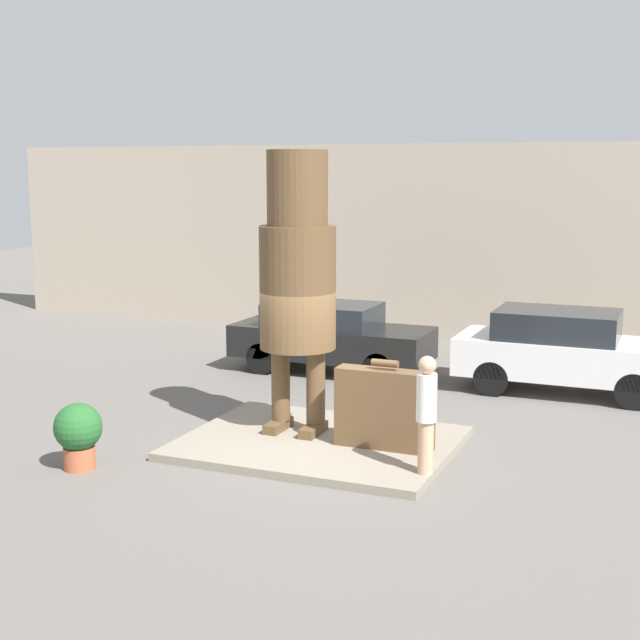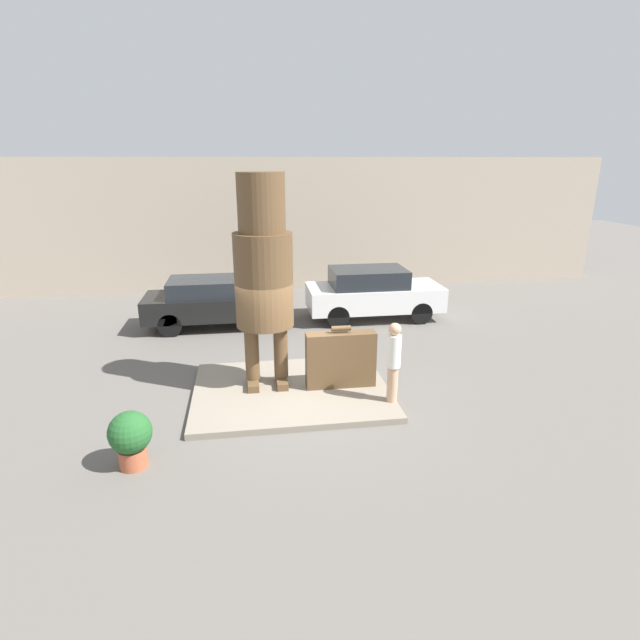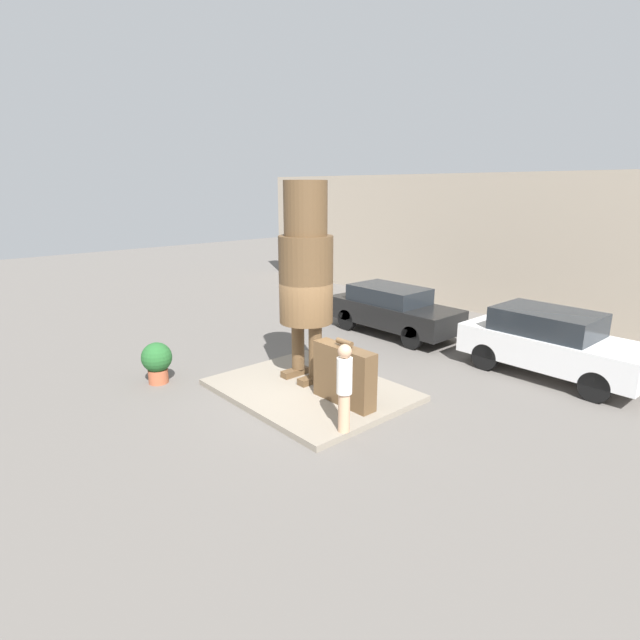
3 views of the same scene
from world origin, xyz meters
TOP-DOWN VIEW (x-y plane):
  - ground_plane at (0.00, 0.00)m, footprint 60.00×60.00m
  - pedestal at (0.00, 0.00)m, footprint 4.32×3.40m
  - building_backdrop at (0.00, 10.00)m, footprint 28.00×0.60m
  - statue_figure at (-0.51, 0.33)m, footprint 1.26×1.26m
  - giant_suitcase at (1.12, -0.00)m, footprint 1.56×0.39m
  - tourist at (2.06, -0.91)m, footprint 0.30×0.30m
  - parked_car_black at (-1.89, 5.11)m, footprint 4.40×1.71m
  - parked_car_white at (3.18, 5.22)m, footprint 4.35×1.81m
  - planter_pot at (-2.93, -2.38)m, footprint 0.73×0.73m

SIDE VIEW (x-z plane):
  - ground_plane at x=0.00m, z-range 0.00..0.00m
  - pedestal at x=0.00m, z-range 0.00..0.13m
  - planter_pot at x=-2.93m, z-range 0.07..1.09m
  - giant_suitcase at x=1.12m, z-range 0.06..1.48m
  - parked_car_black at x=-1.89m, z-range 0.06..1.60m
  - parked_car_white at x=3.18m, z-range 0.05..1.73m
  - tourist at x=2.06m, z-range 0.22..1.95m
  - building_backdrop at x=0.00m, z-range 0.00..5.13m
  - statue_figure at x=-0.51m, z-range 0.53..5.19m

